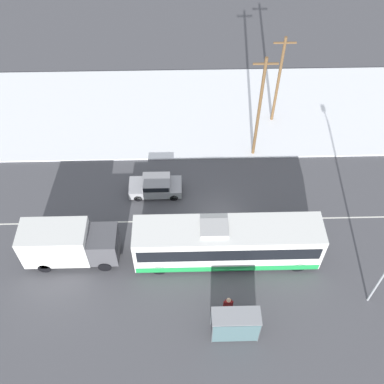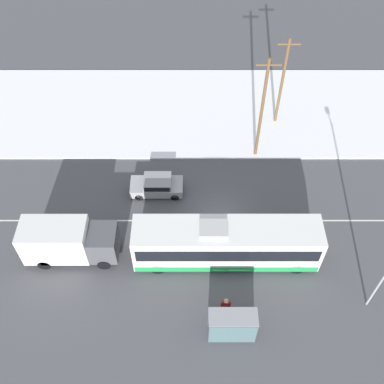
% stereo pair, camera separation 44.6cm
% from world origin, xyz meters
% --- Properties ---
extents(ground_plane, '(120.00, 120.00, 0.00)m').
position_xyz_m(ground_plane, '(0.00, 0.00, 0.00)').
color(ground_plane, '#4C4C51').
extents(snow_lot, '(80.00, 12.43, 0.12)m').
position_xyz_m(snow_lot, '(0.00, 12.56, 0.06)').
color(snow_lot, white).
rests_on(snow_lot, ground_plane).
extents(lane_marking_center, '(60.00, 0.12, 0.00)m').
position_xyz_m(lane_marking_center, '(0.00, 0.00, 0.00)').
color(lane_marking_center, silver).
rests_on(lane_marking_center, ground_plane).
extents(city_bus, '(12.34, 2.57, 3.57)m').
position_xyz_m(city_bus, '(0.29, -3.18, 1.74)').
color(city_bus, white).
rests_on(city_bus, ground_plane).
extents(box_truck, '(6.30, 2.30, 3.21)m').
position_xyz_m(box_truck, '(-10.29, -2.98, 1.75)').
color(box_truck, silver).
rests_on(box_truck, ground_plane).
extents(sedan_car, '(4.02, 1.80, 1.46)m').
position_xyz_m(sedan_car, '(-4.68, 2.81, 0.80)').
color(sedan_car, '#9E9EA3').
rests_on(sedan_car, ground_plane).
extents(pedestrian_at_stop, '(0.62, 0.28, 1.73)m').
position_xyz_m(pedestrian_at_stop, '(0.09, -7.25, 1.06)').
color(pedestrian_at_stop, '#23232D').
rests_on(pedestrian_at_stop, ground_plane).
extents(bus_shelter, '(2.87, 1.20, 2.40)m').
position_xyz_m(bus_shelter, '(0.38, -8.91, 1.68)').
color(bus_shelter, gray).
rests_on(bus_shelter, ground_plane).
extents(utility_pole_roadside, '(1.80, 0.24, 9.26)m').
position_xyz_m(utility_pole_roadside, '(3.29, 6.86, 4.82)').
color(utility_pole_roadside, brown).
rests_on(utility_pole_roadside, ground_plane).
extents(utility_pole_snowlot, '(1.80, 0.24, 8.26)m').
position_xyz_m(utility_pole_snowlot, '(5.46, 11.09, 4.32)').
color(utility_pole_snowlot, brown).
rests_on(utility_pole_snowlot, ground_plane).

